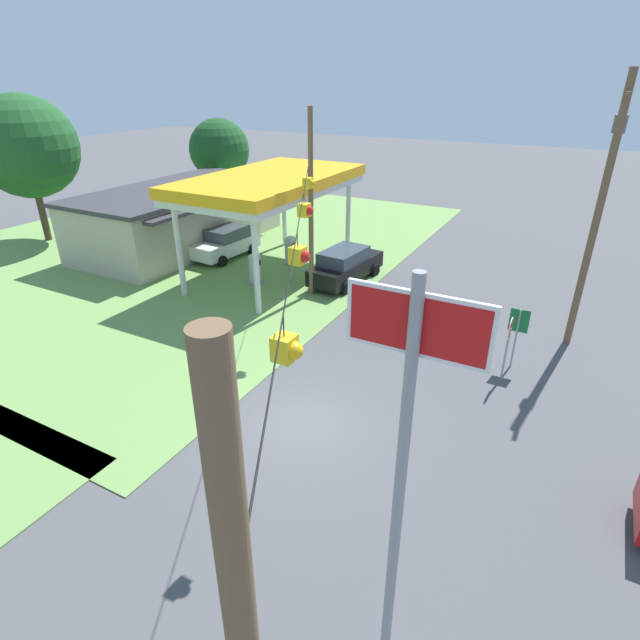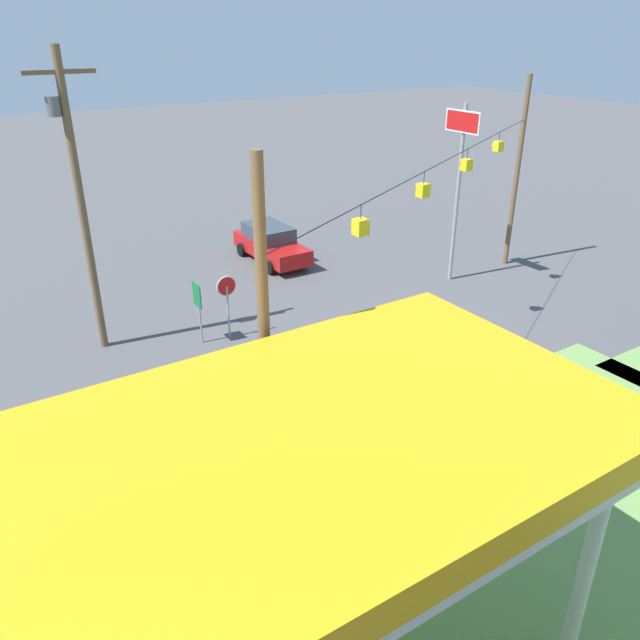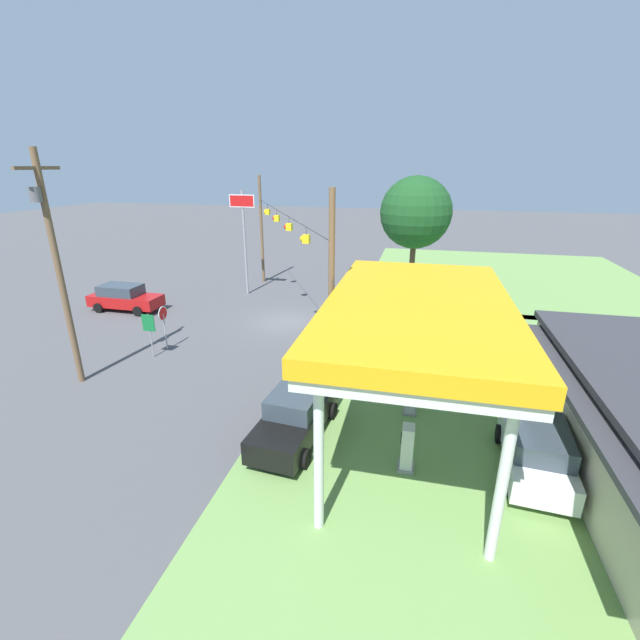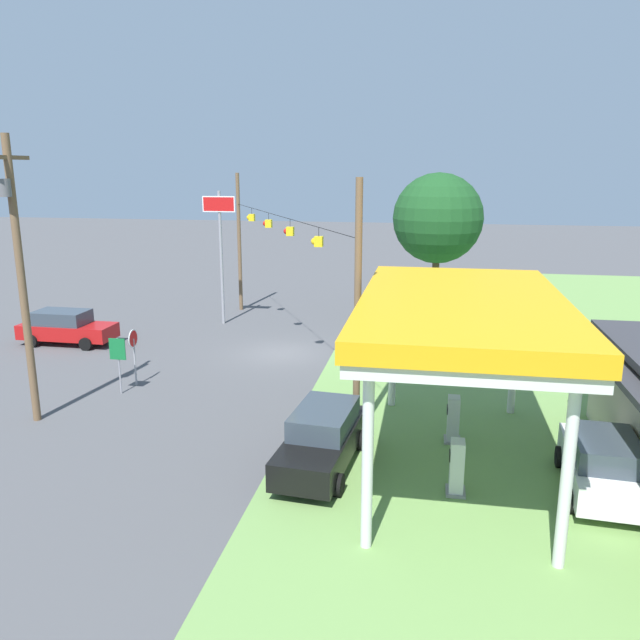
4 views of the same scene
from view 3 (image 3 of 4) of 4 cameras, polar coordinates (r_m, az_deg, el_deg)
ground_plane at (r=28.04m, az=-4.62°, el=-0.23°), size 160.00×160.00×0.00m
grass_verge_opposite_corner at (r=42.84m, az=23.47°, el=5.30°), size 24.00×24.00×0.04m
gas_station_canopy at (r=14.74m, az=12.93°, el=0.92°), size 11.08×5.96×5.47m
fuel_pump_near at (r=18.07m, az=12.01°, el=-9.86°), size 0.71×0.56×1.65m
fuel_pump_far at (r=15.06m, az=11.52°, el=-16.50°), size 0.71×0.56×1.65m
car_at_pumps_front at (r=16.31m, az=-3.10°, el=-12.19°), size 5.23×2.45×1.88m
car_at_pumps_rear at (r=16.16m, az=26.87°, el=-15.06°), size 4.58×2.36×1.82m
car_on_crossroad at (r=32.96m, az=-24.63°, el=2.77°), size 2.14×5.04×1.81m
stop_sign_roadside at (r=24.68m, az=-20.14°, el=0.19°), size 0.80×0.08×2.50m
stop_sign_overhead at (r=33.53m, az=-10.16°, el=12.36°), size 0.22×1.97×7.91m
route_sign at (r=23.94m, az=-21.83°, el=-0.89°), size 0.10×0.70×2.40m
utility_pole_main at (r=21.68m, az=-31.75°, el=6.69°), size 2.20×0.44×10.33m
signal_span_gantry at (r=26.77m, az=-4.94°, el=9.57°), size 19.12×10.24×8.91m
tree_west_verge at (r=34.78m, az=12.64°, el=13.77°), size 5.51×5.51×8.96m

